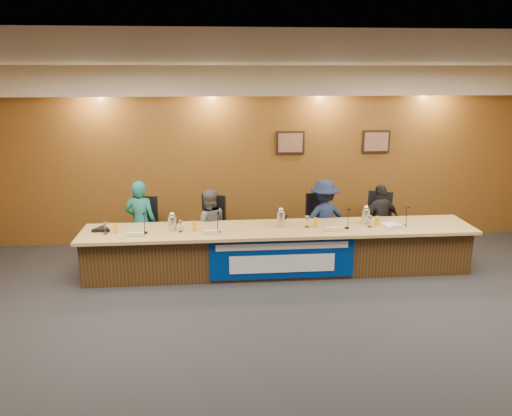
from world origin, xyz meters
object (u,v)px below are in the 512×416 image
at_px(dais_body, 279,251).
at_px(speakerphone, 102,229).
at_px(office_chair_c, 322,229).
at_px(carafe_left, 172,223).
at_px(panelist_b, 209,226).
at_px(office_chair_b, 209,232).
at_px(carafe_mid, 281,219).
at_px(panelist_d, 380,221).
at_px(office_chair_a, 142,234).
at_px(panelist_c, 324,219).
at_px(office_chair_d, 378,227).
at_px(banner, 282,258).
at_px(carafe_right, 366,217).
at_px(panelist_a, 141,223).

distance_m(dais_body, speakerphone, 2.76).
relative_size(office_chair_c, carafe_left, 2.13).
distance_m(panelist_b, office_chair_b, 0.17).
bearing_deg(carafe_mid, panelist_d, 17.71).
xyz_separation_m(panelist_b, office_chair_a, (-1.11, 0.10, -0.14)).
bearing_deg(office_chair_b, panelist_d, 21.18).
distance_m(dais_body, office_chair_b, 1.29).
bearing_deg(office_chair_b, carafe_mid, -7.73).
height_order(panelist_c, office_chair_a, panelist_c).
distance_m(panelist_b, office_chair_d, 2.93).
xyz_separation_m(office_chair_b, office_chair_c, (1.94, 0.00, 0.00)).
bearing_deg(banner, carafe_mid, 86.26).
xyz_separation_m(panelist_c, panelist_d, (0.99, 0.00, -0.05)).
bearing_deg(panelist_b, office_chair_b, -93.79).
distance_m(office_chair_b, carafe_right, 2.60).
bearing_deg(office_chair_c, office_chair_a, 166.18).
height_order(carafe_left, carafe_mid, carafe_mid).
bearing_deg(panelist_b, carafe_right, 163.89).
bearing_deg(banner, panelist_a, 156.18).
bearing_deg(speakerphone, banner, -9.35).
bearing_deg(panelist_c, office_chair_b, -14.22).
bearing_deg(office_chair_c, banner, -141.67).
height_order(dais_body, banner, banner).
bearing_deg(panelist_b, dais_body, 149.13).
distance_m(dais_body, panelist_c, 1.06).
xyz_separation_m(office_chair_a, carafe_left, (0.57, -0.71, 0.38)).
xyz_separation_m(carafe_left, speakerphone, (-1.08, 0.08, -0.09)).
height_order(panelist_c, office_chair_d, panelist_c).
relative_size(panelist_d, office_chair_c, 2.64).
bearing_deg(carafe_left, carafe_right, 1.17).
bearing_deg(carafe_left, panelist_b, 47.87).
xyz_separation_m(office_chair_b, carafe_mid, (1.13, -0.67, 0.40)).
bearing_deg(carafe_left, carafe_mid, 1.10).
xyz_separation_m(office_chair_d, speakerphone, (-4.55, -0.63, 0.30)).
height_order(office_chair_a, carafe_left, carafe_left).
relative_size(panelist_b, panelist_d, 0.98).
relative_size(office_chair_c, carafe_mid, 1.89).
height_order(panelist_b, office_chair_a, panelist_b).
distance_m(office_chair_a, carafe_right, 3.68).
distance_m(dais_body, banner, 0.42).
xyz_separation_m(panelist_b, panelist_d, (2.92, 0.00, 0.01)).
bearing_deg(office_chair_c, carafe_mid, -154.12).
distance_m(dais_body, panelist_a, 2.31).
bearing_deg(panelist_a, banner, 168.37).
distance_m(panelist_b, panelist_c, 1.94).
bearing_deg(banner, carafe_right, 17.34).
xyz_separation_m(carafe_left, carafe_mid, (1.67, 0.03, 0.01)).
height_order(office_chair_a, office_chair_b, same).
bearing_deg(panelist_b, carafe_mid, 149.24).
xyz_separation_m(office_chair_a, office_chair_c, (3.05, 0.00, 0.00)).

